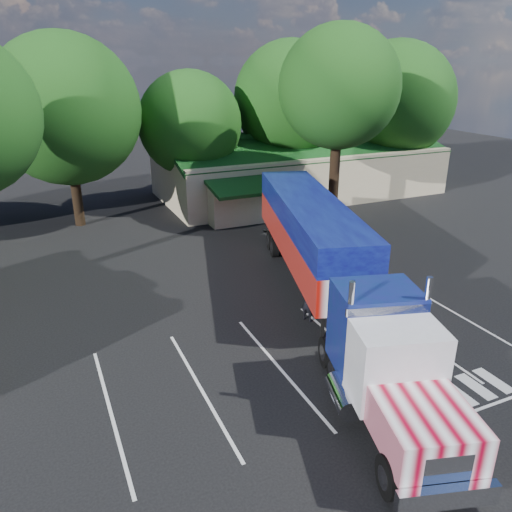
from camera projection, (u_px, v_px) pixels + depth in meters
name	position (u px, v px, depth m)	size (l,w,h in m)	color
ground	(224.00, 304.00, 24.40)	(120.00, 120.00, 0.00)	black
event_hall	(297.00, 169.00, 43.97)	(24.20, 14.12, 5.55)	beige
tree_row_c	(65.00, 110.00, 33.32)	(10.00, 10.00, 13.05)	black
tree_row_d	(190.00, 124.00, 38.39)	(8.00, 8.00, 10.60)	black
tree_row_e	(291.00, 100.00, 41.71)	(9.60, 9.60, 12.90)	black
tree_row_f	(396.00, 101.00, 44.63)	(10.40, 10.40, 13.00)	black
tree_near_right	(339.00, 88.00, 32.57)	(8.00, 8.00, 13.50)	black
semi_truck	(324.00, 254.00, 23.33)	(9.00, 22.46, 4.74)	black
woman	(308.00, 302.00, 22.55)	(0.67, 0.44, 1.82)	black
bicycle	(283.00, 249.00, 30.14)	(0.68, 1.96, 1.03)	black
silver_sedan	(284.00, 201.00, 39.45)	(1.63, 4.68, 1.54)	#9B9DA3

